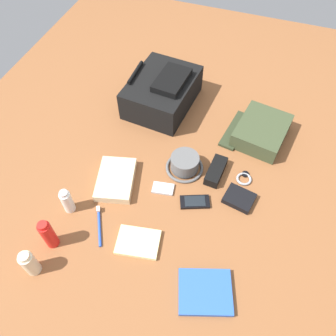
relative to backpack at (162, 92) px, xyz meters
name	(u,v)px	position (x,y,z in m)	size (l,w,h in m)	color
ground_plane	(168,175)	(-0.38, -0.16, -0.09)	(2.64, 2.02, 0.02)	brown
backpack	(162,92)	(0.00, 0.00, 0.00)	(0.37, 0.30, 0.17)	black
toiletry_pouch	(260,131)	(-0.06, -0.47, -0.04)	(0.28, 0.28, 0.08)	#384228
bucket_hat	(185,164)	(-0.33, -0.22, -0.04)	(0.16, 0.16, 0.07)	#585858
lotion_bottle	(29,263)	(-0.91, 0.13, -0.02)	(0.05, 0.05, 0.12)	beige
sunscreen_spray	(48,234)	(-0.80, 0.12, -0.01)	(0.04, 0.04, 0.14)	red
toothpaste_tube	(67,201)	(-0.66, 0.14, -0.02)	(0.04, 0.04, 0.11)	white
paperback_novel	(205,292)	(-0.79, -0.43, -0.07)	(0.19, 0.21, 0.02)	blue
cell_phone	(195,202)	(-0.48, -0.30, -0.07)	(0.09, 0.13, 0.01)	black
media_player	(163,189)	(-0.46, -0.17, -0.07)	(0.06, 0.09, 0.01)	#B7B7BC
wristwatch	(244,178)	(-0.31, -0.46, -0.07)	(0.07, 0.06, 0.01)	#99999E
toothbrush	(99,223)	(-0.68, 0.00, -0.07)	(0.15, 0.09, 0.02)	blue
wallet	(239,198)	(-0.41, -0.46, -0.06)	(0.09, 0.11, 0.02)	black
notepad	(139,242)	(-0.70, -0.16, -0.07)	(0.11, 0.15, 0.02)	beige
folded_towel	(116,179)	(-0.49, 0.02, -0.06)	(0.20, 0.14, 0.04)	beige
sunglasses_case	(216,171)	(-0.32, -0.34, -0.05)	(0.14, 0.06, 0.04)	black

